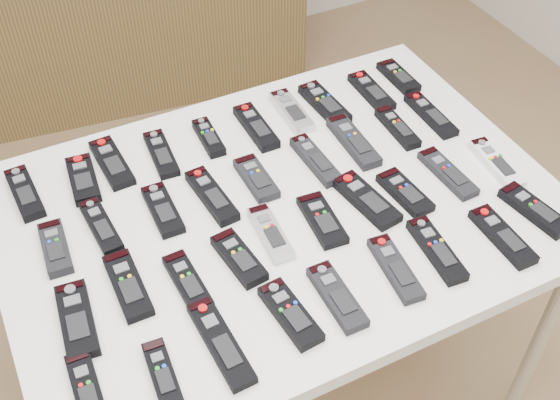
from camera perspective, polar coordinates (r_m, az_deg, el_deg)
name	(u,v)px	position (r m, az deg, el deg)	size (l,w,h in m)	color
table	(280,224)	(1.64, 0.00, -1.93)	(1.25, 0.88, 0.78)	white
sideboard	(115,14)	(3.11, -13.30, 14.48)	(1.58, 0.38, 0.79)	#47351C
remote_0	(25,193)	(1.71, -20.03, 0.53)	(0.05, 0.17, 0.02)	black
remote_1	(83,179)	(1.70, -15.70, 1.63)	(0.06, 0.15, 0.02)	black
remote_2	(112,163)	(1.73, -13.51, 2.96)	(0.06, 0.18, 0.02)	black
remote_3	(161,154)	(1.73, -9.63, 3.72)	(0.05, 0.17, 0.02)	black
remote_4	(209,137)	(1.76, -5.81, 5.08)	(0.04, 0.14, 0.02)	black
remote_5	(256,127)	(1.79, -1.95, 5.96)	(0.05, 0.18, 0.02)	black
remote_6	(291,111)	(1.84, 0.94, 7.21)	(0.05, 0.17, 0.02)	#B7B7BC
remote_7	(325,104)	(1.87, 3.64, 7.82)	(0.06, 0.18, 0.02)	black
remote_8	(371,91)	(1.92, 7.43, 8.74)	(0.05, 0.17, 0.02)	black
remote_9	(398,77)	(1.99, 9.60, 9.85)	(0.05, 0.15, 0.02)	black
remote_10	(55,248)	(1.57, -17.79, -3.74)	(0.05, 0.15, 0.02)	black
remote_11	(101,226)	(1.58, -14.33, -2.09)	(0.05, 0.17, 0.02)	black
remote_12	(163,210)	(1.59, -9.51, -0.78)	(0.05, 0.16, 0.02)	black
remote_13	(212,196)	(1.61, -5.56, 0.35)	(0.05, 0.18, 0.02)	black
remote_14	(256,178)	(1.64, -1.94, 1.77)	(0.06, 0.15, 0.02)	black
remote_15	(315,160)	(1.69, 2.90, 3.26)	(0.04, 0.18, 0.02)	black
remote_16	(353,142)	(1.75, 5.99, 4.75)	(0.05, 0.20, 0.02)	black
remote_17	(397,128)	(1.81, 9.52, 5.82)	(0.04, 0.16, 0.02)	black
remote_18	(431,115)	(1.87, 12.15, 6.78)	(0.05, 0.19, 0.02)	black
remote_19	(77,320)	(1.43, -16.17, -9.35)	(0.06, 0.18, 0.02)	black
remote_20	(128,285)	(1.46, -12.26, -6.78)	(0.06, 0.18, 0.02)	black
remote_21	(188,282)	(1.45, -7.51, -6.63)	(0.05, 0.16, 0.02)	black
remote_22	(239,258)	(1.48, -3.36, -4.73)	(0.05, 0.15, 0.02)	black
remote_23	(270,233)	(1.52, -0.78, -2.71)	(0.05, 0.16, 0.02)	#B7B7BC
remote_24	(322,220)	(1.55, 3.44, -1.63)	(0.06, 0.16, 0.02)	black
remote_25	(366,200)	(1.60, 7.04, 0.01)	(0.06, 0.18, 0.02)	black
remote_26	(405,193)	(1.64, 10.12, 0.60)	(0.06, 0.15, 0.02)	black
remote_27	(448,173)	(1.70, 13.47, 2.13)	(0.05, 0.18, 0.02)	black
remote_28	(496,164)	(1.76, 17.18, 2.85)	(0.05, 0.18, 0.02)	silver
remote_29	(87,392)	(1.34, -15.39, -14.80)	(0.05, 0.17, 0.02)	black
remote_30	(163,375)	(1.33, -9.51, -13.83)	(0.04, 0.14, 0.02)	black
remote_31	(221,343)	(1.35, -4.84, -11.47)	(0.05, 0.21, 0.02)	black
remote_32	(290,314)	(1.39, 0.85, -9.23)	(0.06, 0.16, 0.02)	black
remote_33	(337,297)	(1.42, 4.65, -7.84)	(0.05, 0.17, 0.02)	black
remote_34	(396,268)	(1.48, 9.37, -5.50)	(0.05, 0.18, 0.02)	black
remote_35	(437,250)	(1.53, 12.61, -3.97)	(0.05, 0.18, 0.02)	black
remote_36	(503,236)	(1.59, 17.64, -2.83)	(0.05, 0.18, 0.02)	black
remote_37	(534,210)	(1.67, 19.98, -0.76)	(0.05, 0.17, 0.02)	black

